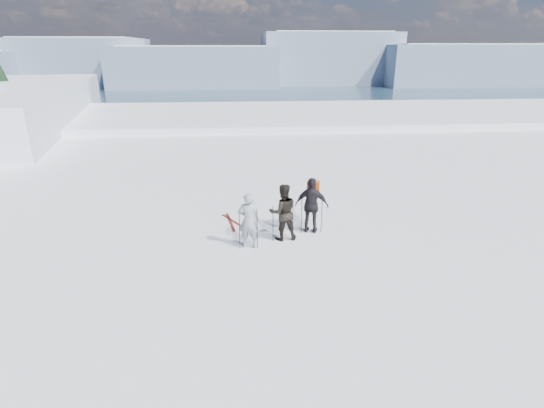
% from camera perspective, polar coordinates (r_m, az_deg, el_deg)
% --- Properties ---
extents(lake_basin, '(820.00, 820.00, 71.62)m').
position_cam_1_polar(lake_basin, '(40.40, -0.83, 2.42)').
color(lake_basin, white).
rests_on(lake_basin, ground).
extents(far_mountain_range, '(770.00, 110.00, 53.00)m').
position_cam_1_polar(far_mountain_range, '(464.49, -1.03, 18.50)').
color(far_mountain_range, slate).
rests_on(far_mountain_range, ground).
extents(skier_grey, '(0.71, 0.52, 1.77)m').
position_cam_1_polar(skier_grey, '(12.88, -3.15, -2.24)').
color(skier_grey, '#8D949A').
rests_on(skier_grey, ground).
extents(skier_dark, '(0.98, 0.80, 1.85)m').
position_cam_1_polar(skier_dark, '(13.40, 1.47, -1.10)').
color(skier_dark, black).
rests_on(skier_dark, ground).
extents(skier_pack, '(1.19, 0.77, 1.89)m').
position_cam_1_polar(skier_pack, '(13.98, 5.37, -0.21)').
color(skier_pack, black).
rests_on(skier_pack, ground).
extents(backpack, '(0.45, 0.34, 0.53)m').
position_cam_1_polar(backpack, '(13.85, 5.67, 4.83)').
color(backpack, '#CB4C13').
rests_on(backpack, skier_pack).
extents(ski_poles, '(2.75, 1.05, 1.34)m').
position_cam_1_polar(ski_poles, '(13.44, 1.44, -2.41)').
color(ski_poles, black).
rests_on(ski_poles, ground).
extents(skis_loose, '(0.94, 1.69, 0.03)m').
position_cam_1_polar(skis_loose, '(15.09, -5.33, -2.42)').
color(skis_loose, black).
rests_on(skis_loose, ground).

